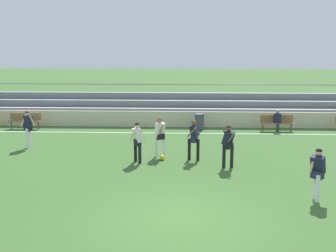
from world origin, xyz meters
TOP-DOWN VIEW (x-y plane):
  - ground_plane at (0.00, 0.00)m, footprint 160.00×160.00m
  - field_line_sideline at (0.00, 11.36)m, footprint 44.00×0.12m
  - sideline_wall at (0.00, 13.18)m, footprint 48.00×0.16m
  - bleacher_stand at (-1.01, 15.01)m, footprint 24.60×2.56m
  - bench_near_bin at (-9.02, 12.23)m, footprint 1.80×0.40m
  - bench_far_left at (5.20, 12.23)m, footprint 1.80×0.40m
  - trash_bin at (0.91, 12.40)m, footprint 0.51×0.51m
  - spectator_seated at (5.20, 12.11)m, footprint 0.36×0.42m
  - player_white_on_ball at (-0.93, 6.43)m, footprint 0.48×0.72m
  - player_white_pressing_high at (-1.77, 5.45)m, footprint 0.62×0.49m
  - player_dark_deep_cover at (1.80, 4.91)m, footprint 0.54×0.72m
  - player_dark_overlapping at (0.49, 5.91)m, footprint 0.57×0.54m
  - player_dark_dropping_back at (4.13, 1.49)m, footprint 0.65×0.53m
  - player_dark_wide_right at (-7.11, 7.74)m, footprint 0.61×0.44m
  - soccer_ball at (-0.81, 5.87)m, footprint 0.22×0.22m

SIDE VIEW (x-z plane):
  - ground_plane at x=0.00m, z-range 0.00..0.00m
  - field_line_sideline at x=0.00m, z-range 0.00..0.01m
  - soccer_ball at x=-0.81m, z-range 0.00..0.22m
  - trash_bin at x=0.91m, z-range 0.00..0.90m
  - sideline_wall at x=0.00m, z-range 0.00..0.91m
  - bench_near_bin at x=-9.02m, z-range 0.10..1.00m
  - bench_far_left at x=5.20m, z-range 0.10..1.00m
  - spectator_seated at x=5.20m, z-range 0.10..1.31m
  - bleacher_stand at x=-1.01m, z-range -0.17..2.07m
  - player_dark_dropping_back at x=4.13m, z-range 0.15..1.78m
  - player_white_pressing_high at x=-1.77m, z-range 0.15..1.79m
  - player_dark_deep_cover at x=1.80m, z-range 0.16..1.83m
  - player_white_on_ball at x=-0.93m, z-range 0.16..1.85m
  - player_dark_overlapping at x=0.49m, z-range 0.16..1.86m
  - player_dark_wide_right at x=-7.11m, z-range 0.17..1.90m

